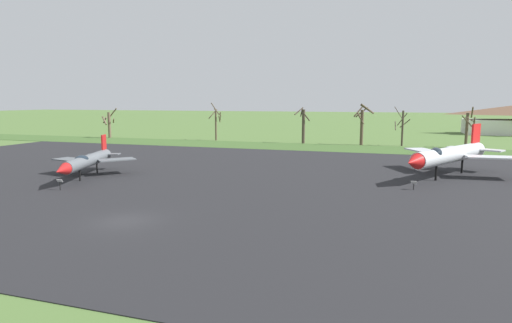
{
  "coord_description": "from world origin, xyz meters",
  "views": [
    {
      "loc": [
        17.34,
        -24.15,
        8.21
      ],
      "look_at": [
        4.34,
        15.58,
        2.25
      ],
      "focal_mm": 29.94,
      "sensor_mm": 36.0,
      "label": 1
    }
  ],
  "objects_px": {
    "jet_fighter_front_left": "(450,154)",
    "info_placard_front_right": "(60,184)",
    "info_placard_front_left": "(414,184)",
    "jet_fighter_front_right": "(87,161)"
  },
  "relations": [
    {
      "from": "info_placard_front_left",
      "to": "info_placard_front_right",
      "type": "xyz_separation_m",
      "value": [
        -30.99,
        -10.34,
        0.09
      ]
    },
    {
      "from": "info_placard_front_left",
      "to": "jet_fighter_front_right",
      "type": "height_order",
      "value": "jet_fighter_front_right"
    },
    {
      "from": "jet_fighter_front_left",
      "to": "info_placard_front_left",
      "type": "distance_m",
      "value": 9.38
    },
    {
      "from": "info_placard_front_left",
      "to": "jet_fighter_front_right",
      "type": "xyz_separation_m",
      "value": [
        -33.05,
        -4.15,
        1.29
      ]
    },
    {
      "from": "jet_fighter_front_right",
      "to": "info_placard_front_right",
      "type": "relative_size",
      "value": 12.47
    },
    {
      "from": "info_placard_front_left",
      "to": "info_placard_front_right",
      "type": "distance_m",
      "value": 32.67
    },
    {
      "from": "jet_fighter_front_left",
      "to": "info_placard_front_right",
      "type": "xyz_separation_m",
      "value": [
        -34.83,
        -18.67,
        -1.84
      ]
    },
    {
      "from": "info_placard_front_right",
      "to": "info_placard_front_left",
      "type": "bearing_deg",
      "value": 18.45
    },
    {
      "from": "info_placard_front_left",
      "to": "jet_fighter_front_left",
      "type": "bearing_deg",
      "value": 65.22
    },
    {
      "from": "info_placard_front_right",
      "to": "jet_fighter_front_right",
      "type": "bearing_deg",
      "value": 108.42
    }
  ]
}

